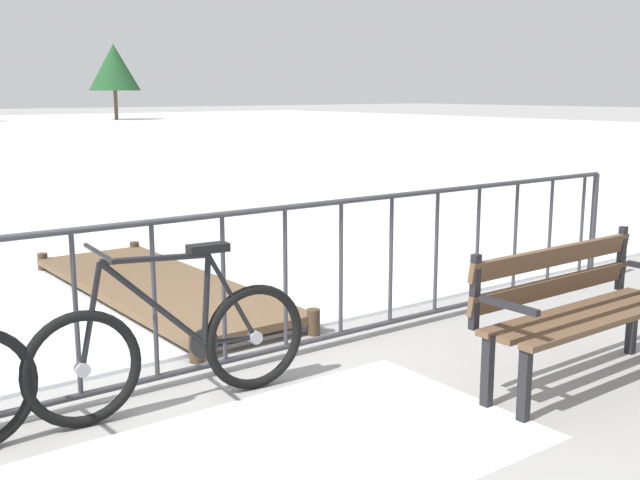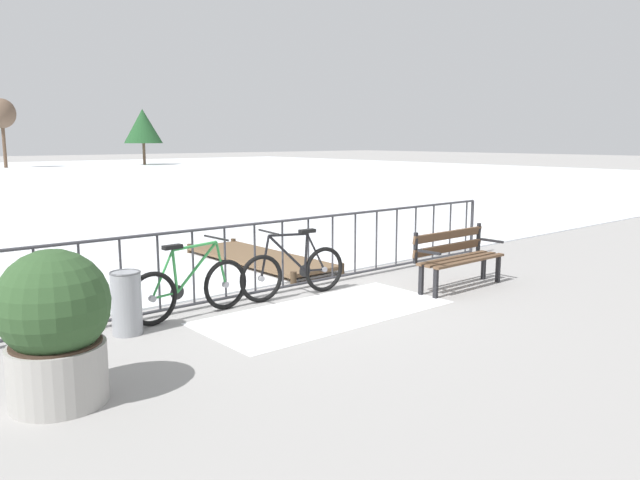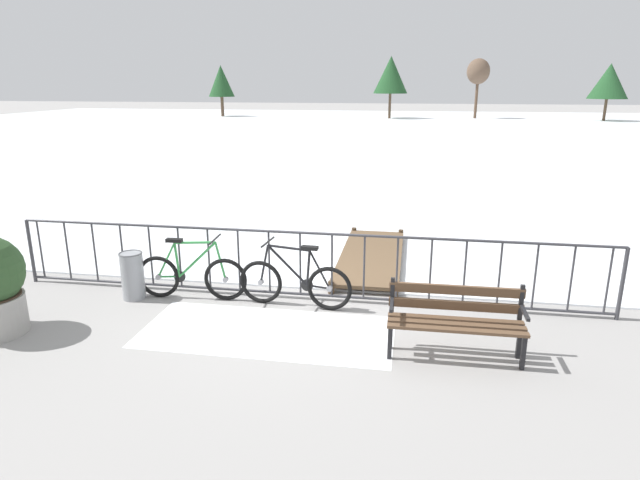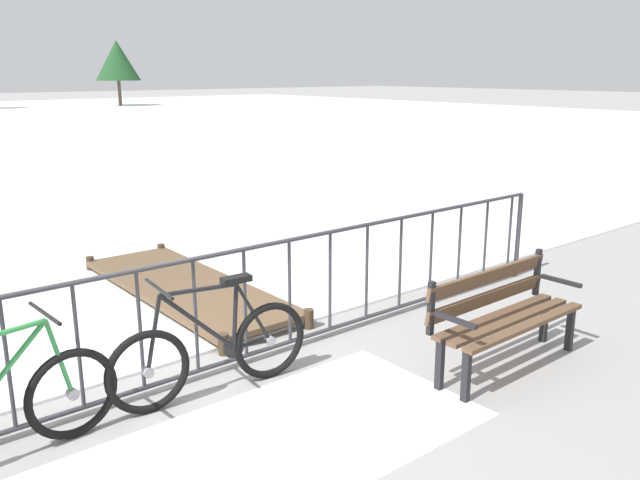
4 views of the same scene
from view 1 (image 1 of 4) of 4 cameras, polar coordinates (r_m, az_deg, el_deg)
ground_plane at (r=4.95m, az=-11.90°, el=-10.78°), size 160.00×160.00×0.00m
snow_patch at (r=3.89m, az=-6.85°, el=-16.87°), size 3.34×1.50×0.01m
railing_fence at (r=4.77m, az=-12.16°, el=-4.52°), size 9.06×0.06×1.07m
bicycle_near_railing at (r=4.56m, az=-10.74°, el=-7.70°), size 1.71×0.52×0.97m
park_bench at (r=5.11m, az=18.26°, el=-4.37°), size 1.60×0.49×0.89m
wooden_dock at (r=6.96m, az=-11.89°, el=-3.36°), size 1.10×3.38×0.20m
tree_west_mid at (r=50.91m, az=-15.01°, el=12.24°), size 3.18×3.18×4.69m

